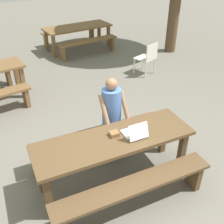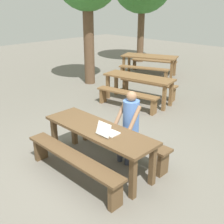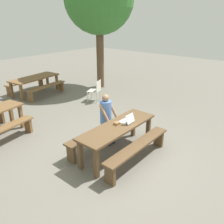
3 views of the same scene
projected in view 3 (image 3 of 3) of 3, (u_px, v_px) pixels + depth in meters
ground_plane at (118, 153)px, 5.64m from camera, size 30.00×30.00×0.00m
picnic_table_front at (118, 130)px, 5.39m from camera, size 2.19×0.68×0.76m
bench_near at (138, 149)px, 5.16m from camera, size 2.13×0.30×0.48m
bench_far at (100, 133)px, 5.85m from camera, size 2.13×0.30×0.48m
laptop at (127, 120)px, 5.49m from camera, size 0.28×0.30×0.23m
small_pouch at (117, 123)px, 5.39m from camera, size 0.12×0.11×0.06m
person_seated at (107, 116)px, 5.83m from camera, size 0.40×0.40×1.34m
plastic_chair at (96, 90)px, 8.94m from camera, size 0.57×0.57×0.84m
bench_mid_south at (2, 132)px, 5.90m from camera, size 1.87×0.61×0.47m
picnic_table_rear at (35, 79)px, 9.78m from camera, size 2.20×1.09×0.72m
bench_rear_south at (47, 88)px, 9.55m from camera, size 1.92×0.54×0.46m
bench_rear_north at (25, 83)px, 10.23m from camera, size 1.92×0.54×0.46m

